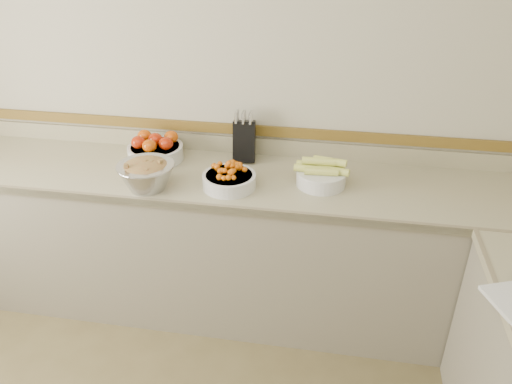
% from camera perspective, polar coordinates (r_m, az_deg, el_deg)
% --- Properties ---
extents(back_wall, '(4.00, 0.00, 4.00)m').
position_cam_1_polar(back_wall, '(2.89, -4.75, 12.04)').
color(back_wall, '#B0AA91').
rests_on(back_wall, ground_plane).
extents(counter_back, '(4.00, 0.65, 1.08)m').
position_cam_1_polar(counter_back, '(2.98, -5.59, -5.58)').
color(counter_back, gray).
rests_on(counter_back, ground_plane).
extents(knife_block, '(0.14, 0.16, 0.30)m').
position_cam_1_polar(knife_block, '(2.86, -1.36, 5.98)').
color(knife_block, black).
rests_on(knife_block, counter_back).
extents(tomato_bowl, '(0.32, 0.32, 0.16)m').
position_cam_1_polar(tomato_bowl, '(2.94, -11.44, 4.81)').
color(tomato_bowl, silver).
rests_on(tomato_bowl, counter_back).
extents(cherry_tomato_bowl, '(0.28, 0.28, 0.15)m').
position_cam_1_polar(cherry_tomato_bowl, '(2.59, -3.09, 1.59)').
color(cherry_tomato_bowl, silver).
rests_on(cherry_tomato_bowl, counter_back).
extents(corn_bowl, '(0.29, 0.26, 0.15)m').
position_cam_1_polar(corn_bowl, '(2.63, 7.48, 1.99)').
color(corn_bowl, silver).
rests_on(corn_bowl, counter_back).
extents(rhubarb_bowl, '(0.30, 0.30, 0.17)m').
position_cam_1_polar(rhubarb_bowl, '(2.62, -12.43, 2.08)').
color(rhubarb_bowl, '#B2B2BA').
rests_on(rhubarb_bowl, counter_back).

